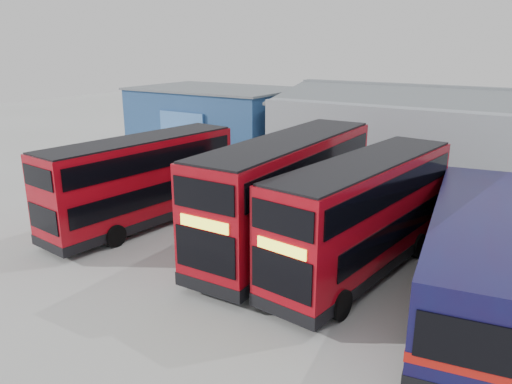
% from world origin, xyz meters
% --- Properties ---
extents(ground_plane, '(120.00, 120.00, 0.00)m').
position_xyz_m(ground_plane, '(0.00, 0.00, 0.00)').
color(ground_plane, '#969591').
rests_on(ground_plane, ground).
extents(office_block, '(12.30, 8.32, 5.12)m').
position_xyz_m(office_block, '(-14.00, 17.99, 2.58)').
color(office_block, navy).
rests_on(office_block, ground).
extents(double_decker_left, '(3.51, 10.27, 4.26)m').
position_xyz_m(double_decker_left, '(-7.07, 2.93, 2.12)').
color(double_decker_left, maroon).
rests_on(double_decker_left, ground).
extents(double_decker_centre, '(2.97, 11.34, 4.78)m').
position_xyz_m(double_decker_centre, '(0.13, 4.10, 2.38)').
color(double_decker_centre, maroon).
rests_on(double_decker_centre, ground).
extents(double_decker_right, '(3.74, 10.67, 4.42)m').
position_xyz_m(double_decker_right, '(3.63, 3.71, 2.20)').
color(double_decker_right, maroon).
rests_on(double_decker_right, ground).
extents(single_decker_blue, '(4.56, 12.36, 3.28)m').
position_xyz_m(single_decker_blue, '(7.63, 3.35, 1.63)').
color(single_decker_blue, '#0E103E').
rests_on(single_decker_blue, ground).
extents(panel_van, '(3.50, 5.98, 2.46)m').
position_xyz_m(panel_van, '(-14.00, 12.82, 1.37)').
color(panel_van, silver).
rests_on(panel_van, ground).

